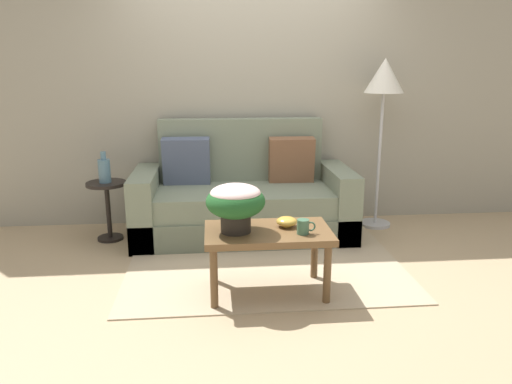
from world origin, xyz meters
name	(u,v)px	position (x,y,z in m)	size (l,w,h in m)	color
ground_plane	(265,265)	(0.00, 0.00, 0.00)	(14.00, 14.00, 0.00)	tan
wall_back	(251,81)	(0.00, 1.29, 1.44)	(6.40, 0.12, 2.89)	gray
area_rug	(264,262)	(0.00, 0.06, 0.01)	(2.22, 1.70, 0.01)	tan
couch	(243,200)	(-0.12, 0.81, 0.34)	(2.05, 0.90, 1.09)	#626B59
coffee_table	(268,239)	(-0.03, -0.48, 0.41)	(0.88, 0.52, 0.48)	brown
side_table	(107,200)	(-1.39, 0.75, 0.38)	(0.36, 0.36, 0.56)	black
floor_lamp	(384,86)	(1.25, 0.92, 1.40)	(0.38, 0.38, 1.67)	#B2B2B7
potted_plant	(236,202)	(-0.26, -0.50, 0.69)	(0.41, 0.41, 0.34)	black
coffee_mug	(304,227)	(0.20, -0.58, 0.53)	(0.13, 0.08, 0.10)	#3D664C
snack_bowl	(287,221)	(0.11, -0.43, 0.52)	(0.15, 0.15, 0.07)	gold
table_vase	(104,170)	(-1.39, 0.74, 0.67)	(0.11, 0.11, 0.28)	slate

